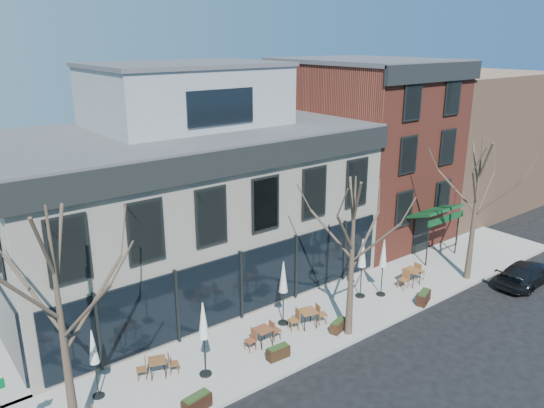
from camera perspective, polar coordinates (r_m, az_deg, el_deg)
ground at (r=24.89m, az=-3.41°, el=-12.49°), size 120.00×120.00×0.00m
sidewalk_front at (r=25.19m, az=5.68°, el=-11.96°), size 33.50×4.70×0.15m
corner_building at (r=27.07m, az=-9.57°, el=0.72°), size 18.39×10.39×11.10m
red_brick_building at (r=34.58m, az=9.63°, el=5.95°), size 8.20×11.78×11.18m
bg_building at (r=43.06m, az=17.73°, el=6.77°), size 12.00×12.00×10.00m
tree_corner at (r=17.17m, az=-21.61°, el=-12.34°), size 3.93×3.98×7.92m
tree_mid at (r=22.29m, az=8.62°, el=-5.51°), size 3.50×3.55×7.04m
tree_right at (r=29.07m, az=21.02°, el=-0.50°), size 3.72×3.77×7.48m
parked_sedan at (r=31.00m, az=25.68°, el=-6.73°), size 4.30×1.90×1.23m
cafe_set_1 at (r=21.35m, az=-12.22°, el=-16.65°), size 1.64×0.94×0.85m
cafe_set_2 at (r=22.67m, az=-0.97°, el=-13.89°), size 1.74×0.71×0.92m
cafe_set_3 at (r=23.95m, az=3.87°, el=-12.00°), size 1.90×0.91×0.97m
cafe_set_5 at (r=28.57m, az=14.79°, el=-7.41°), size 1.95×0.82×1.01m
umbrella_0 at (r=20.07m, az=-18.66°, el=-14.71°), size 0.43×0.43×2.68m
umbrella_1 at (r=20.21m, az=-7.39°, el=-12.74°), size 0.49×0.49×3.05m
umbrella_2 at (r=23.40m, az=1.23°, el=-8.22°), size 0.48×0.48×3.01m
umbrella_3 at (r=26.12m, az=9.69°, el=-5.53°), size 0.49×0.49×3.07m
umbrella_4 at (r=26.50m, az=11.89°, el=-5.53°), size 0.47×0.47×2.95m
planter_0 at (r=19.61m, az=-8.10°, el=-20.40°), size 1.10×0.56×0.59m
planter_1 at (r=21.97m, az=0.66°, el=-15.65°), size 0.98×0.44×0.54m
planter_2 at (r=23.91m, az=7.16°, el=-12.83°), size 1.00×0.63×0.52m
planter_3 at (r=26.97m, az=16.01°, el=-9.61°), size 1.13×0.78×0.59m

